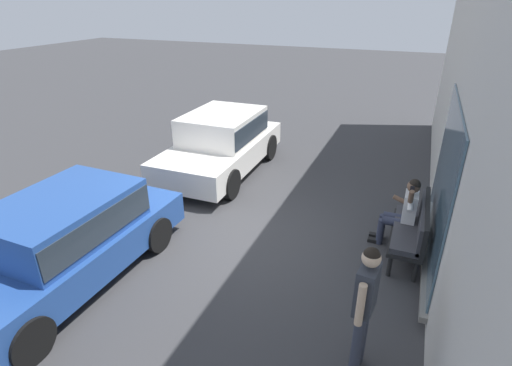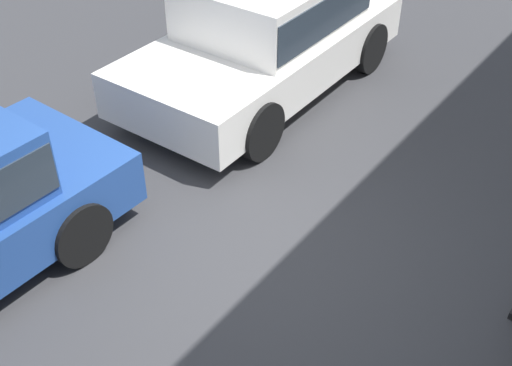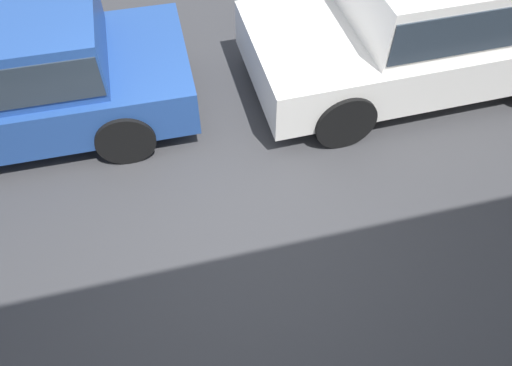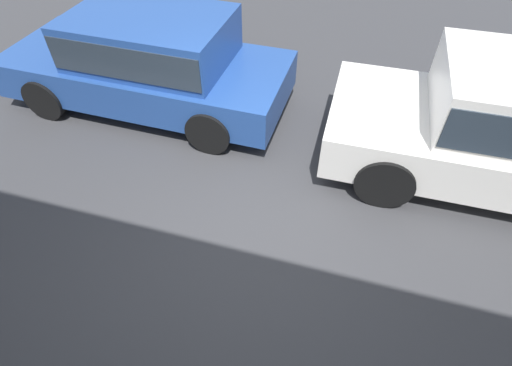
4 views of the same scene
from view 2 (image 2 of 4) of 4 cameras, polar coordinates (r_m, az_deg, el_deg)
name	(u,v)px [view 2 (image 2 of 4)]	position (r m, az deg, el deg)	size (l,w,h in m)	color
ground_plane	(257,256)	(6.08, 0.07, -6.53)	(60.00, 60.00, 0.00)	#38383A
parked_car_near	(268,29)	(8.32, 1.04, 13.52)	(4.14, 1.96, 1.51)	white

